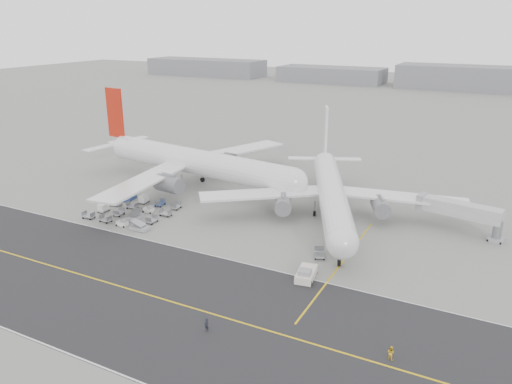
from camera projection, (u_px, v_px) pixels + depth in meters
The scene contains 11 objects.
ground at pixel (179, 242), 93.70m from camera, with size 700.00×700.00×0.00m, color gray.
taxiway at pixel (137, 291), 76.40m from camera, with size 220.00×59.00×0.03m.
horizon_buildings at pixel (474, 90), 299.48m from camera, with size 520.00×28.00×28.00m, color gray, non-canonical shape.
airliner_a at pixel (193, 161), 123.21m from camera, with size 64.54×63.43×22.34m.
airliner_b at pixel (331, 192), 103.68m from camera, with size 52.10×53.26×19.40m.
pushback_tug at pixel (306, 274), 79.91m from camera, with size 3.53×7.44×2.09m.
jet_bridge at pixel (460, 211), 96.54m from camera, with size 16.92×6.01×6.31m.
gse_cluster at pixel (134, 214), 107.34m from camera, with size 21.11×20.36×1.89m, color #9E9EA3, non-canonical shape.
stray_dolly at pixel (319, 257), 87.46m from camera, with size 1.67×2.71×1.67m, color silver, non-canonical shape.
ground_crew_a at pixel (207, 325), 66.33m from camera, with size 0.70×0.46×1.92m, color black.
ground_crew_b at pixel (391, 353), 60.84m from camera, with size 0.90×0.70×1.84m, color yellow.
Camera 1 is at (52.01, -69.52, 39.24)m, focal length 35.00 mm.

